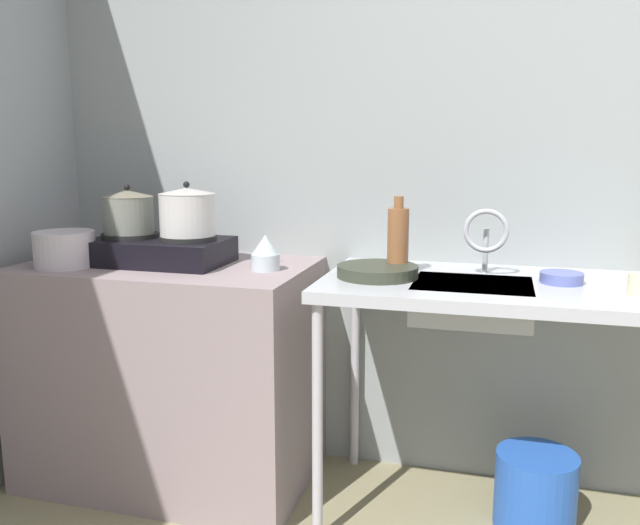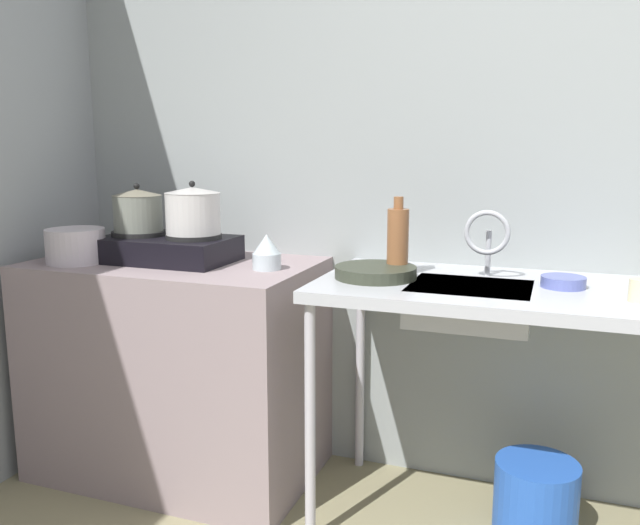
{
  "view_description": "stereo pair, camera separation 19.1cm",
  "coord_description": "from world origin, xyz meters",
  "px_view_note": "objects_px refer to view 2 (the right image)",
  "views": [
    {
      "loc": [
        -0.37,
        -0.95,
        1.33
      ],
      "look_at": [
        -0.99,
        1.27,
        0.91
      ],
      "focal_mm": 36.49,
      "sensor_mm": 36.0,
      "label": 1
    },
    {
      "loc": [
        -0.19,
        -0.89,
        1.33
      ],
      "look_at": [
        -0.99,
        1.27,
        0.91
      ],
      "focal_mm": 36.49,
      "sensor_mm": 36.0,
      "label": 2
    }
  ],
  "objects_px": {
    "pot_on_left_burner": "(138,210)",
    "frying_pan": "(376,272)",
    "faucet": "(487,235)",
    "sink_basin": "(470,304)",
    "stove": "(166,248)",
    "bucket_on_floor": "(536,500)",
    "percolator": "(267,252)",
    "small_bowl_on_drainboard": "(563,282)",
    "pot_beside_stove": "(76,246)",
    "pot_on_right_burner": "(193,211)",
    "bottle_by_sink": "(398,241)"
  },
  "relations": [
    {
      "from": "faucet",
      "to": "small_bowl_on_drainboard",
      "type": "bearing_deg",
      "value": -11.96
    },
    {
      "from": "sink_basin",
      "to": "frying_pan",
      "type": "bearing_deg",
      "value": 177.71
    },
    {
      "from": "percolator",
      "to": "small_bowl_on_drainboard",
      "type": "bearing_deg",
      "value": 2.82
    },
    {
      "from": "frying_pan",
      "to": "faucet",
      "type": "bearing_deg",
      "value": 18.23
    },
    {
      "from": "small_bowl_on_drainboard",
      "to": "bottle_by_sink",
      "type": "bearing_deg",
      "value": 178.58
    },
    {
      "from": "stove",
      "to": "sink_basin",
      "type": "distance_m",
      "value": 1.2
    },
    {
      "from": "percolator",
      "to": "faucet",
      "type": "xyz_separation_m",
      "value": [
        0.78,
        0.1,
        0.09
      ]
    },
    {
      "from": "faucet",
      "to": "bottle_by_sink",
      "type": "distance_m",
      "value": 0.3
    },
    {
      "from": "stove",
      "to": "faucet",
      "type": "xyz_separation_m",
      "value": [
        1.22,
        0.09,
        0.1
      ]
    },
    {
      "from": "pot_on_right_burner",
      "to": "bottle_by_sink",
      "type": "bearing_deg",
      "value": 3.28
    },
    {
      "from": "pot_beside_stove",
      "to": "bucket_on_floor",
      "type": "bearing_deg",
      "value": 5.1
    },
    {
      "from": "stove",
      "to": "pot_beside_stove",
      "type": "xyz_separation_m",
      "value": [
        -0.31,
        -0.15,
        0.01
      ]
    },
    {
      "from": "small_bowl_on_drainboard",
      "to": "percolator",
      "type": "bearing_deg",
      "value": -177.18
    },
    {
      "from": "percolator",
      "to": "small_bowl_on_drainboard",
      "type": "xyz_separation_m",
      "value": [
        1.03,
        0.05,
        -0.05
      ]
    },
    {
      "from": "pot_beside_stove",
      "to": "faucet",
      "type": "bearing_deg",
      "value": 8.82
    },
    {
      "from": "bottle_by_sink",
      "to": "bucket_on_floor",
      "type": "bearing_deg",
      "value": -4.8
    },
    {
      "from": "pot_on_left_burner",
      "to": "pot_on_right_burner",
      "type": "distance_m",
      "value": 0.25
    },
    {
      "from": "stove",
      "to": "bottle_by_sink",
      "type": "relative_size",
      "value": 1.9
    },
    {
      "from": "pot_on_left_burner",
      "to": "faucet",
      "type": "relative_size",
      "value": 0.82
    },
    {
      "from": "stove",
      "to": "bottle_by_sink",
      "type": "xyz_separation_m",
      "value": [
        0.92,
        0.05,
        0.07
      ]
    },
    {
      "from": "pot_beside_stove",
      "to": "bottle_by_sink",
      "type": "distance_m",
      "value": 1.25
    },
    {
      "from": "pot_beside_stove",
      "to": "frying_pan",
      "type": "distance_m",
      "value": 1.18
    },
    {
      "from": "pot_beside_stove",
      "to": "small_bowl_on_drainboard",
      "type": "xyz_separation_m",
      "value": [
        1.78,
        0.18,
        -0.05
      ]
    },
    {
      "from": "pot_beside_stove",
      "to": "sink_basin",
      "type": "distance_m",
      "value": 1.51
    },
    {
      "from": "percolator",
      "to": "bucket_on_floor",
      "type": "bearing_deg",
      "value": 1.25
    },
    {
      "from": "sink_basin",
      "to": "faucet",
      "type": "bearing_deg",
      "value": 75.86
    },
    {
      "from": "stove",
      "to": "bucket_on_floor",
      "type": "relative_size",
      "value": 1.87
    },
    {
      "from": "pot_on_left_burner",
      "to": "frying_pan",
      "type": "bearing_deg",
      "value": -1.9
    },
    {
      "from": "percolator",
      "to": "pot_on_left_burner",
      "type": "bearing_deg",
      "value": 178.11
    },
    {
      "from": "pot_on_left_burner",
      "to": "sink_basin",
      "type": "bearing_deg",
      "value": -1.99
    },
    {
      "from": "pot_on_left_burner",
      "to": "faucet",
      "type": "xyz_separation_m",
      "value": [
        1.35,
        0.09,
        -0.05
      ]
    },
    {
      "from": "pot_on_right_burner",
      "to": "bucket_on_floor",
      "type": "distance_m",
      "value": 1.61
    },
    {
      "from": "pot_on_right_burner",
      "to": "sink_basin",
      "type": "distance_m",
      "value": 1.1
    },
    {
      "from": "pot_on_right_burner",
      "to": "sink_basin",
      "type": "bearing_deg",
      "value": -2.47
    },
    {
      "from": "pot_beside_stove",
      "to": "sink_basin",
      "type": "height_order",
      "value": "pot_beside_stove"
    },
    {
      "from": "pot_on_left_burner",
      "to": "bucket_on_floor",
      "type": "height_order",
      "value": "pot_on_left_burner"
    },
    {
      "from": "pot_on_left_burner",
      "to": "sink_basin",
      "type": "relative_size",
      "value": 0.5
    },
    {
      "from": "frying_pan",
      "to": "bottle_by_sink",
      "type": "bearing_deg",
      "value": 53.85
    },
    {
      "from": "stove",
      "to": "faucet",
      "type": "height_order",
      "value": "faucet"
    },
    {
      "from": "stove",
      "to": "small_bowl_on_drainboard",
      "type": "relative_size",
      "value": 3.74
    },
    {
      "from": "bottle_by_sink",
      "to": "bucket_on_floor",
      "type": "xyz_separation_m",
      "value": [
        0.51,
        -0.04,
        -0.86
      ]
    },
    {
      "from": "pot_on_left_burner",
      "to": "pot_beside_stove",
      "type": "distance_m",
      "value": 0.27
    },
    {
      "from": "pot_on_right_burner",
      "to": "small_bowl_on_drainboard",
      "type": "relative_size",
      "value": 1.52
    },
    {
      "from": "pot_on_left_burner",
      "to": "bucket_on_floor",
      "type": "relative_size",
      "value": 0.69
    },
    {
      "from": "pot_on_left_burner",
      "to": "small_bowl_on_drainboard",
      "type": "bearing_deg",
      "value": 1.15
    },
    {
      "from": "pot_on_right_burner",
      "to": "stove",
      "type": "bearing_deg",
      "value": 180.0
    },
    {
      "from": "pot_on_right_burner",
      "to": "bottle_by_sink",
      "type": "height_order",
      "value": "pot_on_right_burner"
    },
    {
      "from": "pot_on_left_burner",
      "to": "small_bowl_on_drainboard",
      "type": "relative_size",
      "value": 1.39
    },
    {
      "from": "frying_pan",
      "to": "percolator",
      "type": "bearing_deg",
      "value": 178.09
    },
    {
      "from": "stove",
      "to": "frying_pan",
      "type": "distance_m",
      "value": 0.87
    }
  ]
}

